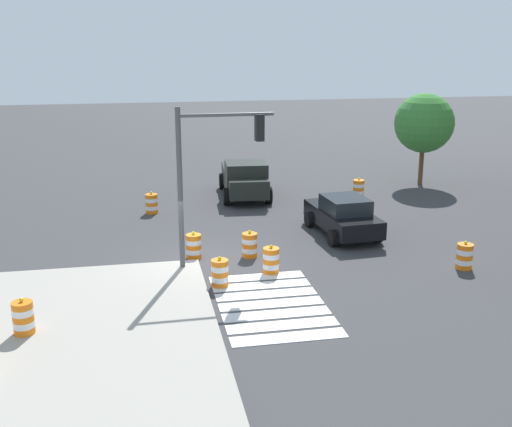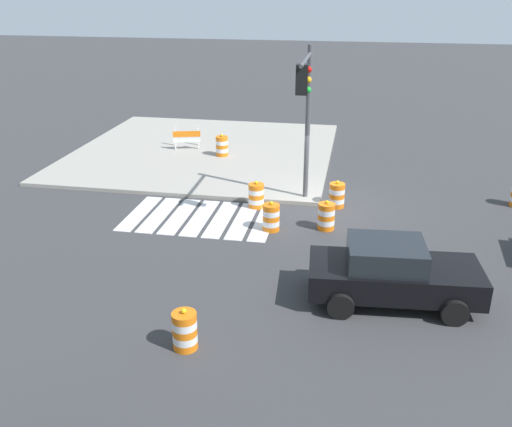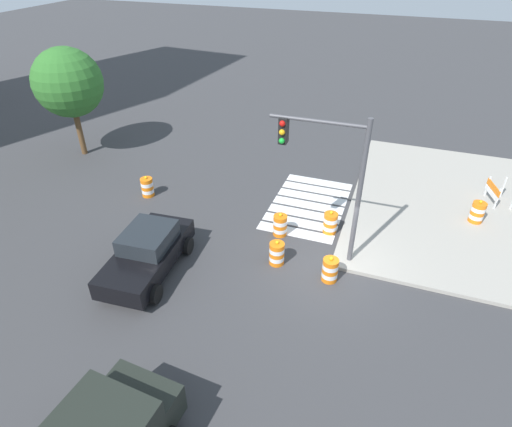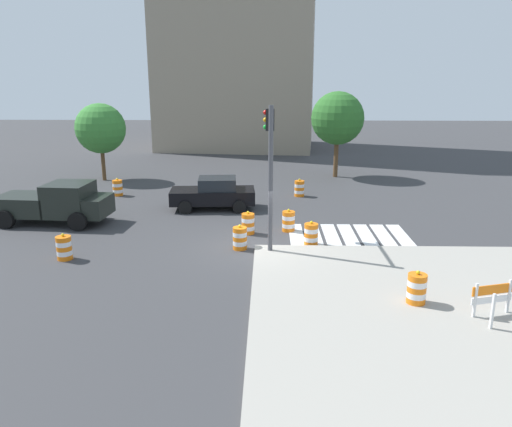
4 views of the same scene
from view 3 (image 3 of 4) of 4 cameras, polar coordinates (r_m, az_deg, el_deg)
name	(u,v)px [view 3 (image 3 of 4)]	position (r m, az deg, el deg)	size (l,w,h in m)	color
ground_plane	(330,269)	(16.10, 9.78, -7.24)	(120.00, 120.00, 0.00)	#38383A
sidewalk_corner	(493,213)	(21.41, 29.03, 0.07)	(12.00, 12.00, 0.15)	#9E998E
crosswalk_stripes	(308,205)	(19.54, 6.98, 1.13)	(5.10, 3.20, 0.02)	silver
sports_car	(148,252)	(15.79, -14.26, -5.03)	(4.42, 2.38, 1.63)	black
traffic_barrel_near_corner	(330,270)	(15.35, 9.84, -7.40)	(0.56, 0.56, 1.02)	orange
traffic_barrel_crosswalk_end	(277,253)	(15.85, 2.78, -5.33)	(0.56, 0.56, 1.02)	orange
traffic_barrel_median_near	(280,225)	(17.31, 3.23, -1.57)	(0.56, 0.56, 1.02)	orange
traffic_barrel_median_far	(147,187)	(20.54, -14.29, 3.43)	(0.56, 0.56, 1.02)	orange
traffic_barrel_lane_center	(330,223)	(17.68, 9.87, -1.26)	(0.56, 0.56, 1.02)	orange
traffic_barrel_on_sidewalk	(477,212)	(20.07, 27.42, 0.16)	(0.56, 0.56, 1.02)	orange
construction_barricade	(496,191)	(21.85, 29.35, 2.61)	(1.40, 1.08, 1.00)	silver
traffic_light_pole	(328,164)	(14.49, 9.61, 6.47)	(0.47, 3.29, 5.50)	#4C4C51
street_tree_streetside_mid	(68,83)	(24.72, -23.77, 15.65)	(3.51, 3.51, 5.71)	brown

